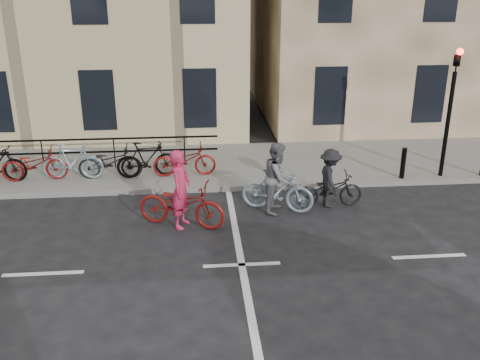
{
  "coord_description": "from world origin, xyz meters",
  "views": [
    {
      "loc": [
        -0.89,
        -9.62,
        5.59
      ],
      "look_at": [
        0.14,
        2.03,
        1.1
      ],
      "focal_mm": 40.0,
      "sensor_mm": 36.0,
      "label": 1
    }
  ],
  "objects": [
    {
      "name": "cyclist_dark",
      "position": [
        2.51,
        2.81,
        0.6
      ],
      "size": [
        1.75,
        1.02,
        1.54
      ],
      "rotation": [
        0.0,
        0.0,
        1.61
      ],
      "color": "black",
      "rests_on": "ground"
    },
    {
      "name": "traffic_light",
      "position": [
        6.2,
        4.34,
        2.45
      ],
      "size": [
        0.18,
        0.3,
        3.9
      ],
      "color": "black",
      "rests_on": "sidewalk"
    },
    {
      "name": "cyclist_pink",
      "position": [
        -1.25,
        1.97,
        0.66
      ],
      "size": [
        2.25,
        1.42,
        1.89
      ],
      "rotation": [
        0.0,
        0.0,
        1.22
      ],
      "color": "maroon",
      "rests_on": "ground"
    },
    {
      "name": "ground",
      "position": [
        0.0,
        0.0,
        0.0
      ],
      "size": [
        120.0,
        120.0,
        0.0
      ],
      "primitive_type": "plane",
      "color": "black",
      "rests_on": "ground"
    },
    {
      "name": "bollard_east",
      "position": [
        5.0,
        4.25,
        0.6
      ],
      "size": [
        0.14,
        0.14,
        0.9
      ],
      "primitive_type": "cylinder",
      "color": "black",
      "rests_on": "sidewalk"
    },
    {
      "name": "cyclist_grey",
      "position": [
        1.14,
        2.65,
        0.73
      ],
      "size": [
        1.92,
        1.19,
        1.8
      ],
      "rotation": [
        0.0,
        0.0,
        1.18
      ],
      "color": "#7D96A4",
      "rests_on": "ground"
    },
    {
      "name": "sidewalk",
      "position": [
        -4.0,
        6.0,
        0.07
      ],
      "size": [
        46.0,
        4.0,
        0.15
      ],
      "primitive_type": "cube",
      "color": "slate",
      "rests_on": "ground"
    },
    {
      "name": "parked_bikes",
      "position": [
        -4.35,
        5.04,
        0.64
      ],
      "size": [
        8.3,
        1.23,
        1.05
      ],
      "color": "black",
      "rests_on": "sidewalk"
    }
  ]
}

